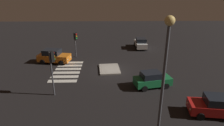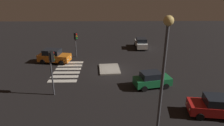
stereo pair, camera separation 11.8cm
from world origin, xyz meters
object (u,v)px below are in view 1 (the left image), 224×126
Objects in this scene: car_orange at (54,56)px; car_green at (152,79)px; car_red at (215,106)px; traffic_light_south at (76,39)px; street_lamp at (165,63)px; traffic_light_east at (52,63)px; car_white at (141,43)px; traffic_island at (109,69)px.

car_orange reaches higher than car_green.
car_orange reaches higher than car_red.
traffic_light_south is at bearing -39.49° from car_red.
street_lamp is at bearing -44.42° from car_orange.
car_red is 0.49× the size of street_lamp.
car_green is 0.93× the size of traffic_light_east.
car_orange is at bearing -29.35° from car_red.
street_lamp is (7.62, -1.31, 4.73)m from car_green.
street_lamp is (17.10, 7.87, 2.75)m from traffic_light_south.
car_green is at bearing -43.22° from car_red.
traffic_light_south reaches higher than car_green.
car_orange reaches higher than car_white.
street_lamp is (14.91, 10.65, 4.62)m from car_orange.
street_lamp reaches higher than car_white.
traffic_light_east is at bearing 146.25° from car_white.
street_lamp reaches higher than traffic_island.
street_lamp is (6.24, 8.28, 2.27)m from traffic_light_east.
car_green is at bearing 170.23° from street_lamp.
car_red is 0.93× the size of traffic_light_east.
car_green is 13.34m from traffic_light_south.
traffic_island is at bearing -166.01° from street_lamp.
car_orange is 1.22× the size of traffic_light_south.
car_green is 0.49× the size of street_lamp.
traffic_light_south reaches higher than traffic_island.
traffic_light_south is (4.58, -10.31, 1.93)m from car_white.
traffic_light_south is at bearing 122.32° from car_green.
traffic_island is 12.58m from car_red.
car_red is 19.54m from traffic_light_south.
car_red is 1.01× the size of car_green.
traffic_light_south is at bearing 48.16° from car_orange.
street_lamp reaches higher than car_green.
traffic_island is 13.69m from street_lamp.
car_green is 0.97× the size of car_white.
car_white is at bearing 9.50° from traffic_light_east.
car_white is at bearing 68.95° from traffic_light_south.
traffic_island is 0.78× the size of car_orange.
traffic_light_south reaches higher than car_orange.
car_orange is at bearing 59.58° from traffic_light_east.
traffic_island is at bearing -0.41° from traffic_light_south.
traffic_island is 0.43× the size of street_lamp.
car_red is at bearing 41.10° from traffic_island.
traffic_light_east reaches higher than traffic_light_south.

